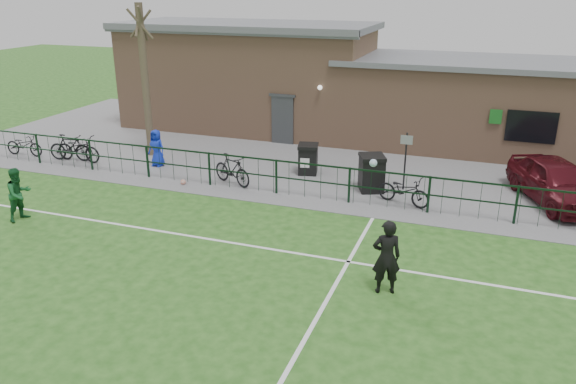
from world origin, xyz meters
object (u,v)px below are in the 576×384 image
(bare_tree, at_px, (145,82))
(bicycle_d, at_px, (232,170))
(bicycle_b, at_px, (70,148))
(car_maroon, at_px, (556,181))
(bicycle_e, at_px, (404,190))
(wheelie_bin_right, at_px, (371,174))
(bicycle_c, at_px, (79,149))
(spectator_child, at_px, (157,148))
(sign_post, at_px, (405,161))
(bicycle_a, at_px, (24,145))
(wheelie_bin_left, at_px, (308,160))
(outfield_player, at_px, (19,194))
(ball_ground, at_px, (183,182))

(bare_tree, xyz_separation_m, bicycle_d, (4.72, -2.19, -2.44))
(bicycle_d, bearing_deg, bicycle_b, 110.98)
(bare_tree, bearing_deg, car_maroon, -0.85)
(bicycle_d, xyz_separation_m, bicycle_e, (5.95, 0.14, -0.07))
(wheelie_bin_right, bearing_deg, bicycle_d, 170.08)
(bicycle_b, height_order, bicycle_e, bicycle_b)
(wheelie_bin_right, distance_m, bicycle_e, 1.54)
(bicycle_c, xyz_separation_m, spectator_child, (3.24, 0.55, 0.19))
(wheelie_bin_right, xyz_separation_m, sign_post, (1.03, 0.47, 0.42))
(bicycle_a, bearing_deg, bare_tree, -71.44)
(wheelie_bin_left, xyz_separation_m, bicycle_b, (-9.37, -1.71, 0.03))
(bare_tree, bearing_deg, outfield_player, -89.17)
(bicycle_b, xyz_separation_m, bicycle_c, (0.37, 0.04, -0.01))
(bicycle_c, bearing_deg, spectator_child, -78.58)
(wheelie_bin_left, xyz_separation_m, wheelie_bin_right, (2.59, -1.03, 0.07))
(ball_ground, bearing_deg, bare_tree, 138.02)
(wheelie_bin_left, bearing_deg, bicycle_e, -40.12)
(wheelie_bin_right, xyz_separation_m, ball_ground, (-6.35, -1.64, -0.50))
(car_maroon, xyz_separation_m, bicycle_d, (-10.48, -1.96, -0.18))
(sign_post, relative_size, car_maroon, 0.48)
(outfield_player, bearing_deg, sign_post, -48.60)
(sign_post, bearing_deg, outfield_player, -148.02)
(wheelie_bin_right, relative_size, car_maroon, 0.28)
(outfield_player, bearing_deg, bicycle_e, -54.86)
(bicycle_a, bearing_deg, wheelie_bin_right, -89.84)
(ball_ground, bearing_deg, car_maroon, 11.89)
(wheelie_bin_left, relative_size, car_maroon, 0.24)
(bicycle_e, distance_m, spectator_child, 9.63)
(sign_post, distance_m, bicycle_e, 1.49)
(car_maroon, bearing_deg, wheelie_bin_left, 155.44)
(bicycle_b, height_order, outfield_player, outfield_player)
(car_maroon, distance_m, bicycle_c, 17.43)
(outfield_player, distance_m, ball_ground, 5.33)
(bare_tree, relative_size, bicycle_c, 3.01)
(bare_tree, relative_size, outfield_player, 3.73)
(wheelie_bin_left, distance_m, ball_ground, 4.63)
(wheelie_bin_left, relative_size, bicycle_c, 0.51)
(bicycle_c, distance_m, ball_ground, 5.36)
(wheelie_bin_left, xyz_separation_m, car_maroon, (8.36, -0.12, 0.21))
(bicycle_d, bearing_deg, sign_post, -51.27)
(bicycle_e, xyz_separation_m, spectator_child, (-9.59, 0.82, 0.25))
(spectator_child, bearing_deg, sign_post, 9.03)
(bicycle_a, distance_m, ball_ground, 7.94)
(spectator_child, bearing_deg, bicycle_a, -168.04)
(bare_tree, height_order, bicycle_d, bare_tree)
(wheelie_bin_right, relative_size, spectator_child, 0.81)
(bicycle_c, height_order, bicycle_d, bicycle_d)
(car_maroon, distance_m, outfield_player, 16.61)
(wheelie_bin_left, distance_m, sign_post, 3.70)
(wheelie_bin_left, bearing_deg, bicycle_d, -148.75)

